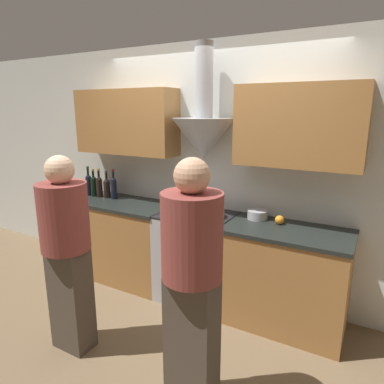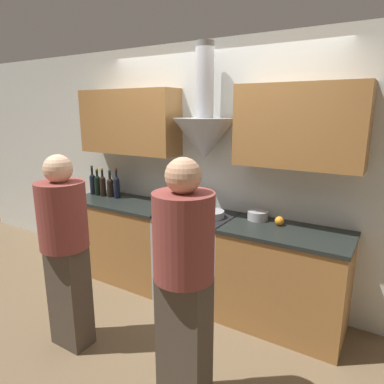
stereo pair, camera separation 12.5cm
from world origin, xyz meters
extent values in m
plane|color=brown|center=(0.00, 0.00, 0.00)|extent=(12.00, 12.00, 0.00)
cube|color=silver|center=(0.00, 0.66, 1.30)|extent=(8.40, 0.06, 2.60)
cone|color=#A8AAAF|center=(0.00, 0.46, 1.66)|extent=(0.62, 0.62, 0.40)
cylinder|color=#A8AAAF|center=(0.00, 0.46, 2.20)|extent=(0.17, 0.17, 0.69)
cube|color=#9E6B38|center=(-0.98, 0.48, 1.80)|extent=(1.24, 0.32, 0.70)
cube|color=#9E6B38|center=(0.90, 0.48, 1.80)|extent=(1.08, 0.32, 0.70)
cube|color=#9E6B38|center=(-0.98, 0.33, 0.44)|extent=(1.24, 0.60, 0.88)
cube|color=black|center=(-0.98, 0.33, 0.90)|extent=(1.26, 0.62, 0.03)
cube|color=#9E6B38|center=(0.90, 0.33, 0.44)|extent=(1.08, 0.60, 0.88)
cube|color=black|center=(0.90, 0.33, 0.90)|extent=(1.10, 0.62, 0.03)
cube|color=#A8AAAF|center=(0.00, 0.33, 0.45)|extent=(0.73, 0.60, 0.90)
cube|color=black|center=(0.00, 0.03, 0.41)|extent=(0.51, 0.01, 0.40)
cube|color=black|center=(0.00, 0.33, 0.91)|extent=(0.73, 0.60, 0.02)
cube|color=#A8AAAF|center=(0.00, 0.60, 0.85)|extent=(0.73, 0.06, 0.10)
cylinder|color=black|center=(-1.52, 0.38, 1.02)|extent=(0.07, 0.07, 0.21)
sphere|color=black|center=(-1.52, 0.38, 1.13)|extent=(0.07, 0.07, 0.07)
cylinder|color=black|center=(-1.52, 0.38, 1.20)|extent=(0.03, 0.03, 0.10)
cylinder|color=#234C33|center=(-1.52, 0.38, 1.26)|extent=(0.03, 0.03, 0.02)
cylinder|color=black|center=(-1.44, 0.37, 1.02)|extent=(0.07, 0.07, 0.20)
sphere|color=black|center=(-1.44, 0.37, 1.12)|extent=(0.07, 0.07, 0.07)
cylinder|color=black|center=(-1.44, 0.37, 1.18)|extent=(0.03, 0.03, 0.09)
cylinder|color=gold|center=(-1.44, 0.37, 1.23)|extent=(0.03, 0.03, 0.02)
cylinder|color=black|center=(-1.35, 0.37, 1.02)|extent=(0.07, 0.07, 0.21)
sphere|color=black|center=(-1.35, 0.37, 1.12)|extent=(0.07, 0.07, 0.07)
cylinder|color=black|center=(-1.35, 0.37, 1.19)|extent=(0.03, 0.03, 0.10)
cylinder|color=gold|center=(-1.35, 0.37, 1.25)|extent=(0.03, 0.03, 0.02)
cylinder|color=black|center=(-1.25, 0.39, 1.01)|extent=(0.08, 0.08, 0.18)
sphere|color=black|center=(-1.25, 0.39, 1.10)|extent=(0.08, 0.08, 0.08)
cylinder|color=black|center=(-1.25, 0.39, 1.17)|extent=(0.03, 0.03, 0.10)
cylinder|color=#234C33|center=(-1.25, 0.39, 1.23)|extent=(0.03, 0.03, 0.02)
cylinder|color=black|center=(-1.14, 0.39, 1.03)|extent=(0.07, 0.07, 0.22)
sphere|color=black|center=(-1.14, 0.39, 1.13)|extent=(0.07, 0.07, 0.07)
cylinder|color=black|center=(-1.14, 0.39, 1.20)|extent=(0.03, 0.03, 0.10)
cylinder|color=maroon|center=(-1.14, 0.39, 1.26)|extent=(0.03, 0.03, 0.02)
cylinder|color=#A8AAAF|center=(-0.16, 0.37, 1.01)|extent=(0.28, 0.28, 0.18)
cylinder|color=#A8AAAF|center=(0.16, 0.32, 0.95)|extent=(0.25, 0.25, 0.06)
sphere|color=orange|center=(0.80, 0.43, 0.96)|extent=(0.08, 0.08, 0.08)
cylinder|color=#A8AAAF|center=(0.58, 0.48, 0.96)|extent=(0.19, 0.19, 0.08)
cube|color=#473D33|center=(-0.53, -0.84, 0.43)|extent=(0.32, 0.21, 0.87)
cylinder|color=brown|center=(-0.53, -0.84, 1.14)|extent=(0.38, 0.38, 0.53)
sphere|color=#E0B28E|center=(-0.53, -0.84, 1.50)|extent=(0.22, 0.22, 0.22)
cube|color=#473D33|center=(0.62, -0.88, 0.47)|extent=(0.32, 0.20, 0.94)
cylinder|color=brown|center=(0.62, -0.88, 1.21)|extent=(0.37, 0.37, 0.53)
sphere|color=tan|center=(0.62, -0.88, 1.57)|extent=(0.21, 0.21, 0.21)
camera|label=1|loc=(1.56, -2.54, 1.94)|focal=32.00mm
camera|label=2|loc=(1.67, -2.48, 1.94)|focal=32.00mm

